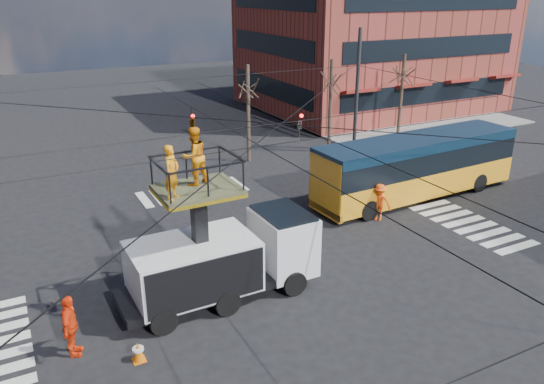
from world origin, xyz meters
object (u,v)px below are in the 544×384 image
(city_bus, at_px, (417,165))
(worker_ground, at_px, (70,326))
(flagger, at_px, (379,202))
(traffic_cone, at_px, (138,352))
(utility_truck, at_px, (222,244))

(city_bus, bearing_deg, worker_ground, -166.09)
(worker_ground, relative_size, flagger, 1.11)
(city_bus, height_order, traffic_cone, city_bus)
(traffic_cone, height_order, worker_ground, worker_ground)
(city_bus, relative_size, traffic_cone, 18.77)
(city_bus, bearing_deg, utility_truck, -163.78)
(utility_truck, bearing_deg, worker_ground, -170.32)
(city_bus, distance_m, traffic_cone, 17.50)
(city_bus, distance_m, flagger, 3.99)
(utility_truck, xyz_separation_m, flagger, (8.99, 2.74, -1.13))
(flagger, bearing_deg, city_bus, 74.84)
(traffic_cone, xyz_separation_m, flagger, (12.61, 4.92, 0.59))
(utility_truck, relative_size, flagger, 3.91)
(utility_truck, bearing_deg, traffic_cone, -150.00)
(worker_ground, bearing_deg, traffic_cone, -106.92)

